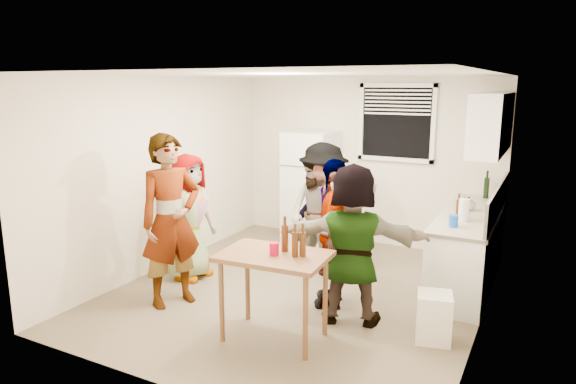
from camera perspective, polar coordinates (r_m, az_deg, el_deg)
The scene contains 23 objects.
room at distance 6.17m, azimuth 1.33°, elevation -10.97°, with size 4.00×4.50×2.50m, color #EEE3CC, non-canonical shape.
window at distance 7.61m, azimuth 11.95°, elevation 7.53°, with size 1.12×0.10×1.06m, color white, non-canonical shape.
refrigerator at distance 7.86m, azimuth 2.53°, elevation 0.54°, with size 0.70×0.70×1.70m, color white.
counter_lower at distance 6.60m, azimuth 19.39°, elevation -6.13°, with size 0.60×2.20×0.86m, color white.
countertop at distance 6.48m, azimuth 19.66°, elevation -2.34°, with size 0.64×2.22×0.04m, color beige.
backsplash at distance 6.41m, azimuth 22.30°, elevation -0.86°, with size 0.03×2.20×0.36m, color #B5AFA6.
upper_cabinets at distance 6.50m, azimuth 21.72°, elevation 7.12°, with size 0.34×1.60×0.70m, color white.
kettle at distance 6.56m, azimuth 19.35°, elevation -1.97°, with size 0.22×0.19×0.19m, color silver, non-canonical shape.
paper_towel at distance 6.05m, azimuth 18.88°, elevation -3.07°, with size 0.12×0.12×0.25m, color white.
wine_bottle at distance 7.37m, azimuth 21.09°, elevation -0.63°, with size 0.07×0.07×0.28m, color black.
beer_bottle_counter at distance 6.19m, azimuth 18.34°, elevation -2.72°, with size 0.05×0.05×0.21m, color #47230C.
blue_cup at distance 5.77m, azimuth 17.88°, elevation -3.72°, with size 0.10×0.10×0.13m, color blue.
picture_frame at distance 7.06m, azimuth 22.23°, elevation -0.65°, with size 0.02×0.17×0.14m, color #EFC062.
trash_bin at distance 5.18m, azimuth 15.91°, elevation -13.08°, with size 0.32×0.32×0.47m, color white.
serving_table at distance 5.15m, azimuth -1.53°, elevation -15.85°, with size 1.00×0.67×0.85m, color brown, non-canonical shape.
beer_bottle_table at distance 4.89m, azimuth -0.34°, elevation -6.58°, with size 0.07×0.07×0.25m, color #47230C.
red_cup at distance 4.79m, azimuth -1.54°, elevation -7.00°, with size 0.09×0.09×0.12m, color red.
guest_grey at distance 6.72m, azimuth -10.68°, elevation -9.23°, with size 0.77×1.58×0.50m, color gray.
guest_stripe at distance 6.02m, azimuth -12.45°, elevation -11.87°, with size 0.69×1.89×0.45m, color #141933.
guest_back_left at distance 6.78m, azimuth 3.00°, elevation -8.82°, with size 0.74×1.53×0.58m, color brown.
guest_back_right at distance 6.77m, azimuth 3.81°, elevation -8.85°, with size 1.09×1.69×0.63m, color #46464B.
guest_black at distance 5.88m, azimuth 5.02°, elevation -12.20°, with size 0.96×1.63×0.40m, color black.
guest_orange at distance 5.51m, azimuth 6.92°, elevation -13.98°, with size 1.54×1.66×0.49m, color #BE6B43.
Camera 1 is at (2.51, -5.10, 2.40)m, focal length 32.00 mm.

